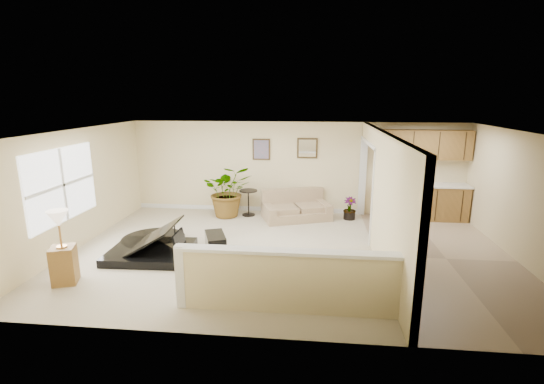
# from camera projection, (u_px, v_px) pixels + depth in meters

# --- Properties ---
(floor) EXTENTS (9.00, 9.00, 0.00)m
(floor) POSITION_uv_depth(u_px,v_px,m) (289.00, 253.00, 8.17)
(floor) COLOR #BBAD91
(floor) RESTS_ON ground
(back_wall) EXTENTS (9.00, 0.04, 2.50)m
(back_wall) POSITION_uv_depth(u_px,v_px,m) (296.00, 168.00, 10.77)
(back_wall) COLOR beige
(back_wall) RESTS_ON floor
(front_wall) EXTENTS (9.00, 0.04, 2.50)m
(front_wall) POSITION_uv_depth(u_px,v_px,m) (275.00, 251.00, 4.97)
(front_wall) COLOR beige
(front_wall) RESTS_ON floor
(left_wall) EXTENTS (0.04, 6.00, 2.50)m
(left_wall) POSITION_uv_depth(u_px,v_px,m) (77.00, 189.00, 8.32)
(left_wall) COLOR beige
(left_wall) RESTS_ON floor
(right_wall) EXTENTS (0.04, 6.00, 2.50)m
(right_wall) POSITION_uv_depth(u_px,v_px,m) (527.00, 200.00, 7.42)
(right_wall) COLOR beige
(right_wall) RESTS_ON floor
(ceiling) EXTENTS (9.00, 6.00, 0.04)m
(ceiling) POSITION_uv_depth(u_px,v_px,m) (290.00, 131.00, 7.58)
(ceiling) COLOR white
(ceiling) RESTS_ON back_wall
(kitchen_vinyl) EXTENTS (2.70, 6.00, 0.01)m
(kitchen_vinyl) POSITION_uv_depth(u_px,v_px,m) (446.00, 259.00, 7.85)
(kitchen_vinyl) COLOR tan
(kitchen_vinyl) RESTS_ON floor
(interior_partition) EXTENTS (0.18, 5.99, 2.50)m
(interior_partition) POSITION_uv_depth(u_px,v_px,m) (379.00, 195.00, 7.94)
(interior_partition) COLOR beige
(interior_partition) RESTS_ON floor
(pony_half_wall) EXTENTS (3.42, 0.22, 1.00)m
(pony_half_wall) POSITION_uv_depth(u_px,v_px,m) (284.00, 280.00, 5.82)
(pony_half_wall) COLOR beige
(pony_half_wall) RESTS_ON floor
(left_window) EXTENTS (0.05, 2.15, 1.45)m
(left_window) POSITION_uv_depth(u_px,v_px,m) (62.00, 185.00, 7.79)
(left_window) COLOR white
(left_window) RESTS_ON left_wall
(wall_art_left) EXTENTS (0.48, 0.04, 0.58)m
(wall_art_left) POSITION_uv_depth(u_px,v_px,m) (261.00, 149.00, 10.72)
(wall_art_left) COLOR #3C2C15
(wall_art_left) RESTS_ON back_wall
(wall_mirror) EXTENTS (0.55, 0.04, 0.55)m
(wall_mirror) POSITION_uv_depth(u_px,v_px,m) (307.00, 148.00, 10.58)
(wall_mirror) COLOR #3C2C15
(wall_mirror) RESTS_ON back_wall
(kitchen_cabinets) EXTENTS (2.36, 0.65, 2.33)m
(kitchen_cabinets) POSITION_uv_depth(u_px,v_px,m) (417.00, 186.00, 10.28)
(kitchen_cabinets) COLOR olive
(kitchen_cabinets) RESTS_ON floor
(piano) EXTENTS (1.92, 1.99, 1.50)m
(piano) POSITION_uv_depth(u_px,v_px,m) (150.00, 224.00, 8.02)
(piano) COLOR black
(piano) RESTS_ON floor
(piano_bench) EXTENTS (0.59, 0.79, 0.47)m
(piano_bench) POSITION_uv_depth(u_px,v_px,m) (216.00, 245.00, 7.92)
(piano_bench) COLOR black
(piano_bench) RESTS_ON floor
(loveseat) EXTENTS (2.02, 1.51, 0.97)m
(loveseat) POSITION_uv_depth(u_px,v_px,m) (296.00, 205.00, 10.40)
(loveseat) COLOR tan
(loveseat) RESTS_ON floor
(accent_table) EXTENTS (0.49, 0.49, 0.70)m
(accent_table) POSITION_uv_depth(u_px,v_px,m) (248.00, 199.00, 10.63)
(accent_table) COLOR black
(accent_table) RESTS_ON floor
(palm_plant) EXTENTS (1.50, 1.38, 1.41)m
(palm_plant) POSITION_uv_depth(u_px,v_px,m) (228.00, 191.00, 10.51)
(palm_plant) COLOR black
(palm_plant) RESTS_ON floor
(small_plant) EXTENTS (0.37, 0.37, 0.59)m
(small_plant) POSITION_uv_depth(u_px,v_px,m) (350.00, 210.00, 10.34)
(small_plant) COLOR black
(small_plant) RESTS_ON floor
(lamp_stand) EXTENTS (0.49, 0.49, 1.31)m
(lamp_stand) POSITION_uv_depth(u_px,v_px,m) (63.00, 253.00, 6.73)
(lamp_stand) COLOR olive
(lamp_stand) RESTS_ON floor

